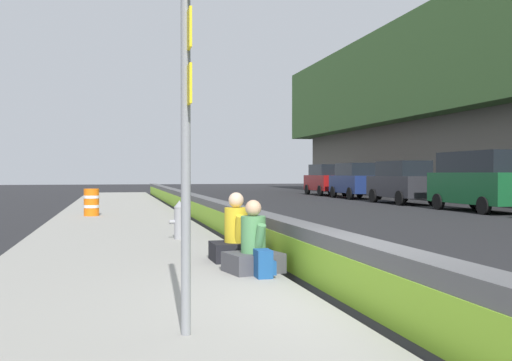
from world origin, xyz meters
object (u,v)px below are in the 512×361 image
object	(u,v)px
parked_car_midline	(402,182)
seated_person_middle	(236,239)
route_sign_post	(186,109)
parked_car_far	(355,180)
construction_barrel	(91,202)
fire_hydrant	(180,219)
backpack	(264,264)
seated_person_foreground	(253,249)
parked_car_farther	(326,179)
parked_car_fourth	(480,180)

from	to	relation	value
parked_car_midline	seated_person_middle	bearing A→B (deg)	144.99
route_sign_post	parked_car_far	world-z (taller)	route_sign_post
seated_person_middle	construction_barrel	xyz separation A→B (m)	(11.38, 2.80, 0.11)
fire_hydrant	backpack	bearing A→B (deg)	-172.82
route_sign_post	seated_person_middle	distance (m)	4.89
seated_person_foreground	backpack	bearing A→B (deg)	-175.13
backpack	parked_car_far	distance (m)	29.56
backpack	parked_car_farther	xyz separation A→B (m)	(32.27, -13.10, 0.85)
route_sign_post	parked_car_fourth	size ratio (longest dim) A/B	0.70
parked_car_fourth	parked_car_midline	xyz separation A→B (m)	(6.56, 0.12, -0.17)
seated_person_middle	construction_barrel	size ratio (longest dim) A/B	1.23
route_sign_post	construction_barrel	size ratio (longest dim) A/B	3.79
parked_car_midline	parked_car_farther	world-z (taller)	same
backpack	construction_barrel	distance (m)	13.37
fire_hydrant	parked_car_far	bearing A→B (deg)	-32.42
construction_barrel	seated_person_foreground	bearing A→B (deg)	-167.38
fire_hydrant	seated_person_foreground	size ratio (longest dim) A/B	0.81
seated_person_middle	construction_barrel	bearing A→B (deg)	13.82
seated_person_middle	construction_barrel	distance (m)	11.72
construction_barrel	parked_car_midline	world-z (taller)	parked_car_midline
seated_person_foreground	parked_car_far	distance (m)	29.14
seated_person_middle	parked_car_far	distance (m)	28.09
parked_car_far	parked_car_farther	size ratio (longest dim) A/B	1.00
parked_car_farther	route_sign_post	bearing A→B (deg)	157.42
construction_barrel	backpack	bearing A→B (deg)	-167.66
route_sign_post	parked_car_midline	size ratio (longest dim) A/B	0.75
fire_hydrant	parked_car_farther	bearing A→B (deg)	-26.85
parked_car_farther	construction_barrel	bearing A→B (deg)	140.30
backpack	parked_car_midline	distance (m)	23.87
seated_person_foreground	seated_person_middle	distance (m)	1.19
construction_barrel	fire_hydrant	bearing A→B (deg)	-164.42
seated_person_foreground	seated_person_middle	size ratio (longest dim) A/B	0.94
parked_car_fourth	parked_car_farther	distance (m)	18.73
seated_person_middle	parked_car_midline	distance (m)	22.50
seated_person_middle	parked_car_fourth	distance (m)	17.64
parked_car_midline	parked_car_farther	size ratio (longest dim) A/B	0.99
route_sign_post	parked_car_far	bearing A→B (deg)	-26.23
seated_person_foreground	parked_car_farther	bearing A→B (deg)	-22.46
seated_person_middle	seated_person_foreground	bearing A→B (deg)	-179.26
fire_hydrant	parked_car_fourth	size ratio (longest dim) A/B	0.17
seated_person_foreground	parked_car_fourth	size ratio (longest dim) A/B	0.21
backpack	parked_car_midline	world-z (taller)	parked_car_midline
route_sign_post	backpack	world-z (taller)	route_sign_post
fire_hydrant	construction_barrel	xyz separation A→B (m)	(7.93, 2.21, 0.03)
seated_person_middle	parked_car_farther	world-z (taller)	parked_car_farther
parked_car_midline	parked_car_far	size ratio (longest dim) A/B	0.99
route_sign_post	construction_barrel	distance (m)	15.88
seated_person_middle	fire_hydrant	bearing A→B (deg)	9.69
construction_barrel	seated_person_middle	bearing A→B (deg)	-166.18
route_sign_post	parked_car_fourth	xyz separation A→B (m)	(16.22, -14.41, -0.88)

